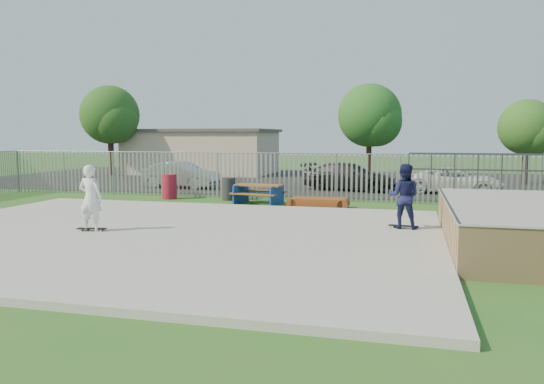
% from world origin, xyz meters
% --- Properties ---
extents(ground, '(120.00, 120.00, 0.00)m').
position_xyz_m(ground, '(0.00, 0.00, 0.00)').
color(ground, '#296322').
rests_on(ground, ground).
extents(concrete_slab, '(15.00, 12.00, 0.15)m').
position_xyz_m(concrete_slab, '(0.00, 0.00, 0.07)').
color(concrete_slab, '#A1A19C').
rests_on(concrete_slab, ground).
extents(quarter_pipe, '(5.50, 7.05, 2.19)m').
position_xyz_m(quarter_pipe, '(9.50, 1.04, 0.56)').
color(quarter_pipe, tan).
rests_on(quarter_pipe, ground).
extents(fence, '(26.04, 16.02, 2.00)m').
position_xyz_m(fence, '(1.00, 4.59, 1.00)').
color(fence, gray).
rests_on(fence, ground).
extents(picnic_table, '(2.06, 1.76, 0.80)m').
position_xyz_m(picnic_table, '(0.73, 7.39, 0.41)').
color(picnic_table, brown).
rests_on(picnic_table, ground).
extents(funbox, '(1.94, 0.98, 0.39)m').
position_xyz_m(funbox, '(3.25, 6.81, 0.19)').
color(funbox, brown).
rests_on(funbox, ground).
extents(trash_bin_red, '(0.65, 0.65, 1.08)m').
position_xyz_m(trash_bin_red, '(-3.53, 8.13, 0.54)').
color(trash_bin_red, maroon).
rests_on(trash_bin_red, ground).
extents(trash_bin_grey, '(0.57, 0.57, 0.95)m').
position_xyz_m(trash_bin_grey, '(-0.87, 8.34, 0.48)').
color(trash_bin_grey, '#27272A').
rests_on(trash_bin_grey, ground).
extents(parking_lot, '(40.00, 18.00, 0.02)m').
position_xyz_m(parking_lot, '(0.00, 19.00, 0.01)').
color(parking_lot, black).
rests_on(parking_lot, ground).
extents(car_silver, '(4.25, 1.91, 1.35)m').
position_xyz_m(car_silver, '(-4.99, 12.61, 0.70)').
color(car_silver, '#A8A9AD').
rests_on(car_silver, parking_lot).
extents(car_dark, '(4.98, 2.83, 1.36)m').
position_xyz_m(car_dark, '(3.67, 13.60, 0.70)').
color(car_dark, black).
rests_on(car_dark, parking_lot).
extents(car_white, '(4.64, 2.71, 1.21)m').
position_xyz_m(car_white, '(8.72, 13.33, 0.63)').
color(car_white, white).
rests_on(car_white, parking_lot).
extents(building, '(10.40, 6.40, 3.20)m').
position_xyz_m(building, '(-8.00, 23.00, 1.61)').
color(building, beige).
rests_on(building, ground).
extents(tree_left, '(3.99, 3.99, 6.15)m').
position_xyz_m(tree_left, '(-13.36, 19.63, 4.14)').
color(tree_left, '#45271B').
rests_on(tree_left, ground).
extents(tree_mid, '(3.78, 3.78, 5.83)m').
position_xyz_m(tree_mid, '(4.18, 19.45, 3.93)').
color(tree_mid, '#3D2918').
rests_on(tree_mid, ground).
extents(tree_right, '(3.08, 3.08, 4.76)m').
position_xyz_m(tree_right, '(12.84, 19.35, 3.20)').
color(tree_right, '#391F16').
rests_on(tree_right, ground).
extents(skateboard_a, '(0.82, 0.30, 0.08)m').
position_xyz_m(skateboard_a, '(6.44, 2.25, 0.19)').
color(skateboard_a, black).
rests_on(skateboard_a, concrete_slab).
extents(skateboard_b, '(0.82, 0.36, 0.08)m').
position_xyz_m(skateboard_b, '(-1.81, -0.34, 0.19)').
color(skateboard_b, black).
rests_on(skateboard_b, concrete_slab).
extents(skater_navy, '(0.97, 0.80, 1.82)m').
position_xyz_m(skater_navy, '(6.44, 2.25, 1.06)').
color(skater_navy, '#161945').
rests_on(skater_navy, concrete_slab).
extents(skater_white, '(0.67, 0.45, 1.82)m').
position_xyz_m(skater_white, '(-1.81, -0.34, 1.06)').
color(skater_white, white).
rests_on(skater_white, concrete_slab).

